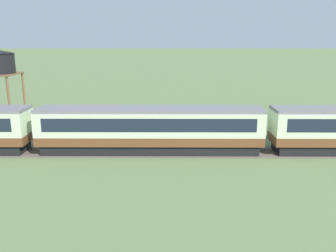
# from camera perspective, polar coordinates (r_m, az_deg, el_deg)

# --- Properties ---
(passenger_train) EXTENTS (104.77, 3.12, 4.11)m
(passenger_train) POSITION_cam_1_polar(r_m,az_deg,el_deg) (32.03, -2.45, -0.26)
(passenger_train) COLOR brown
(passenger_train) RESTS_ON ground_plane
(railway_track) EXTENTS (144.34, 3.60, 0.04)m
(railway_track) POSITION_cam_1_polar(r_m,az_deg,el_deg) (32.69, -2.96, -4.12)
(railway_track) COLOR #665B51
(railway_track) RESTS_ON ground_plane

